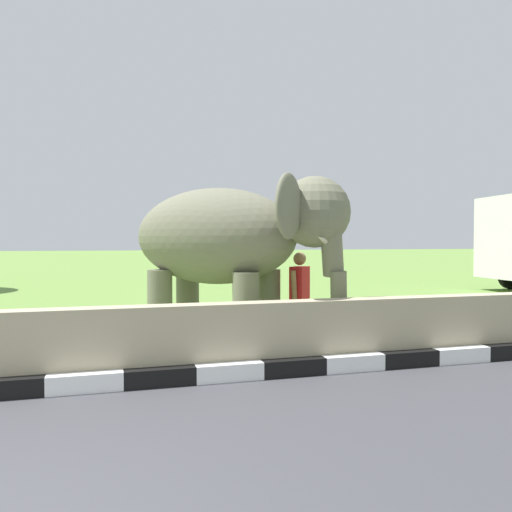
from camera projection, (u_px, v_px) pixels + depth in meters
The scene contains 3 objects.
barrier_parapet at pixel (165, 343), 6.73m from camera, with size 28.00×0.36×1.00m, color tan.
elephant at pixel (232, 239), 8.85m from camera, with size 3.89×3.77×2.90m.
person_handler at pixel (300, 293), 9.05m from camera, with size 0.53×0.55×1.66m.
Camera 1 is at (1.28, -2.83, 1.84)m, focal length 35.64 mm.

